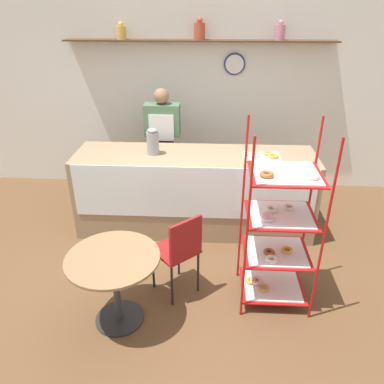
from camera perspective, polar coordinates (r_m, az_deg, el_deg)
ground_plane at (r=4.11m, az=-0.29°, el=-13.09°), size 14.00×14.00×0.00m
back_wall at (r=5.67m, az=1.14°, el=14.12°), size 10.00×0.30×2.70m
display_counter at (r=4.71m, az=0.45°, el=0.05°), size 2.91×0.78×1.01m
pastry_rack at (r=3.55m, az=12.86°, el=-6.13°), size 0.66×0.58×1.77m
person_worker at (r=5.19m, az=-4.43°, el=7.32°), size 0.47×0.23×1.65m
cafe_table at (r=3.39m, az=-11.74°, el=-11.95°), size 0.81×0.81×0.72m
cafe_chair at (r=3.59m, az=-1.83°, el=-8.48°), size 0.54×0.54×0.90m
coffee_carafe at (r=4.49m, az=-5.99°, el=7.66°), size 0.14×0.14×0.32m
donut_tray_counter at (r=4.49m, az=10.34°, el=5.55°), size 0.43×0.31×0.05m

